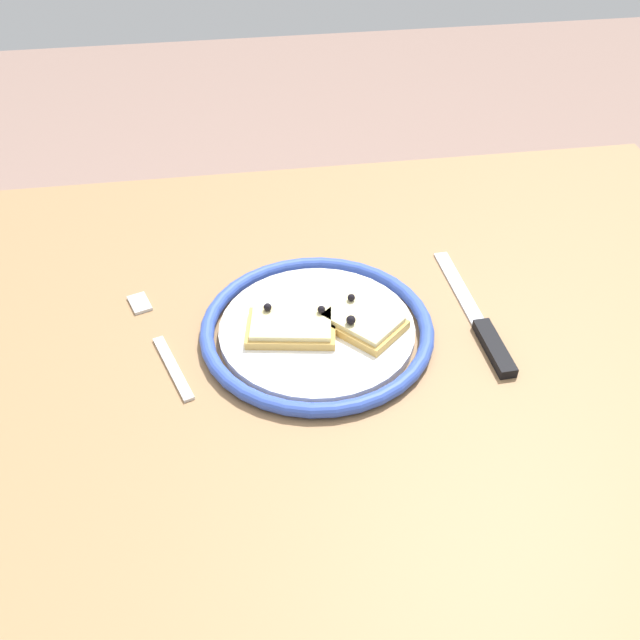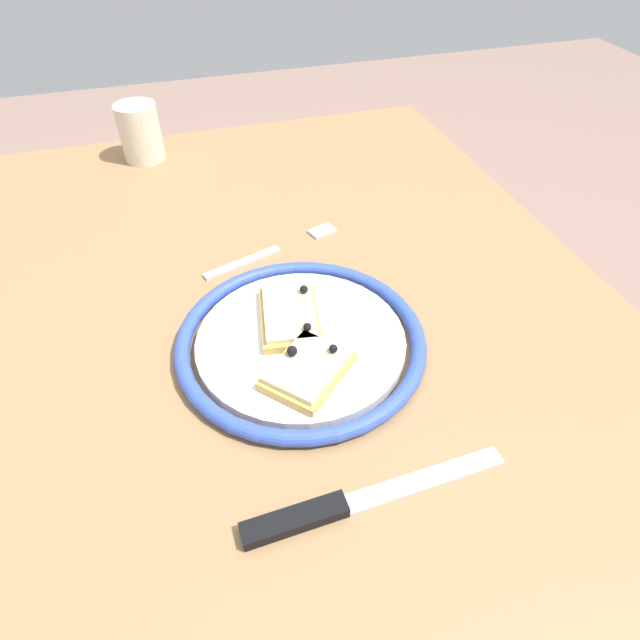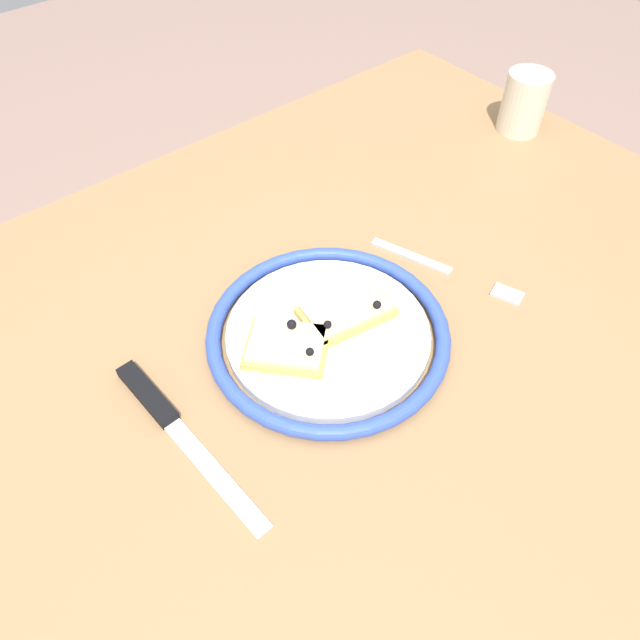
# 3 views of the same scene
# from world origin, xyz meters

# --- Properties ---
(ground_plane) EXTENTS (6.00, 6.00, 0.00)m
(ground_plane) POSITION_xyz_m (0.00, 0.00, 0.00)
(ground_plane) COLOR gray
(dining_table) EXTENTS (1.20, 0.83, 0.70)m
(dining_table) POSITION_xyz_m (0.00, 0.00, 0.62)
(dining_table) COLOR #936D47
(dining_table) RESTS_ON ground_plane
(plate) EXTENTS (0.27, 0.27, 0.02)m
(plate) POSITION_xyz_m (0.00, 0.02, 0.71)
(plate) COLOR white
(plate) RESTS_ON dining_table
(pizza_slice_near) EXTENTS (0.11, 0.08, 0.03)m
(pizza_slice_near) POSITION_xyz_m (-0.03, 0.01, 0.72)
(pizza_slice_near) COLOR tan
(pizza_slice_near) RESTS_ON plate
(pizza_slice_far) EXTENTS (0.11, 0.11, 0.03)m
(pizza_slice_far) POSITION_xyz_m (0.05, 0.01, 0.72)
(pizza_slice_far) COLOR tan
(pizza_slice_far) RESTS_ON plate
(knife) EXTENTS (0.03, 0.24, 0.01)m
(knife) POSITION_xyz_m (0.19, -0.01, 0.70)
(knife) COLOR silver
(knife) RESTS_ON dining_table
(fork) EXTENTS (0.08, 0.20, 0.00)m
(fork) POSITION_xyz_m (-0.18, 0.03, 0.70)
(fork) COLOR silver
(fork) RESTS_ON dining_table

